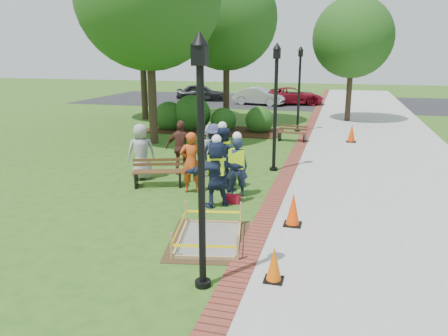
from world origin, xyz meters
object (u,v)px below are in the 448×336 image
(hivis_worker_a, at_px, (217,171))
(hivis_worker_b, at_px, (237,165))
(lamp_near, at_px, (201,147))
(cone_front, at_px, (274,265))
(hivis_worker_c, at_px, (222,157))
(wet_concrete_pad, at_px, (209,230))
(bench_near, at_px, (158,178))

(hivis_worker_a, bearing_deg, hivis_worker_b, 71.34)
(hivis_worker_b, bearing_deg, lamp_near, -83.30)
(cone_front, height_order, hivis_worker_c, hivis_worker_c)
(hivis_worker_b, xyz_separation_m, hivis_worker_c, (-0.56, 0.52, 0.08))
(hivis_worker_c, bearing_deg, cone_front, -65.22)
(wet_concrete_pad, relative_size, cone_front, 3.87)
(bench_near, relative_size, hivis_worker_a, 0.83)
(wet_concrete_pad, relative_size, hivis_worker_a, 1.35)
(cone_front, xyz_separation_m, hivis_worker_a, (-2.06, 3.54, 0.63))
(cone_front, bearing_deg, hivis_worker_c, 114.78)
(lamp_near, bearing_deg, wet_concrete_pad, 103.58)
(hivis_worker_c, bearing_deg, wet_concrete_pad, -79.17)
(hivis_worker_b, distance_m, hivis_worker_c, 0.77)
(hivis_worker_b, bearing_deg, bench_near, 173.18)
(bench_near, height_order, hivis_worker_c, hivis_worker_c)
(cone_front, relative_size, hivis_worker_a, 0.35)
(cone_front, relative_size, lamp_near, 0.16)
(cone_front, height_order, lamp_near, lamp_near)
(hivis_worker_c, bearing_deg, hivis_worker_b, -43.10)
(hivis_worker_a, bearing_deg, hivis_worker_c, 99.50)
(wet_concrete_pad, distance_m, hivis_worker_b, 3.16)
(lamp_near, bearing_deg, hivis_worker_c, 101.77)
(wet_concrete_pad, bearing_deg, cone_front, -40.73)
(lamp_near, xyz_separation_m, hivis_worker_a, (-0.90, 4.01, -1.53))
(bench_near, distance_m, lamp_near, 6.48)
(wet_concrete_pad, distance_m, hivis_worker_a, 2.30)
(lamp_near, height_order, hivis_worker_b, lamp_near)
(hivis_worker_b, bearing_deg, wet_concrete_pad, -87.58)
(hivis_worker_a, bearing_deg, lamp_near, -77.41)
(wet_concrete_pad, height_order, lamp_near, lamp_near)
(bench_near, xyz_separation_m, hivis_worker_c, (1.96, 0.22, 0.73))
(hivis_worker_a, relative_size, hivis_worker_b, 1.04)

